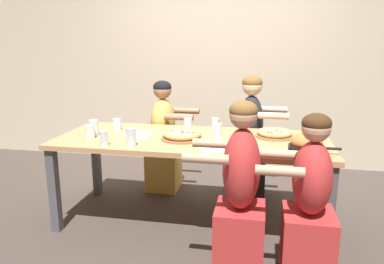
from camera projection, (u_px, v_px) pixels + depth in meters
The scene contains 20 objects.
ground_plane at pixel (192, 220), 3.26m from camera, with size 18.00×18.00×0.00m, color #423833.
restaurant_back_panel at pixel (219, 34), 4.51m from camera, with size 10.00×0.06×3.20m, color beige.
dining_table at pixel (192, 146), 3.11m from camera, with size 2.23×0.90×0.74m.
pizza_board_main at pixel (182, 135), 3.04m from camera, with size 0.34×0.34×0.07m.
pizza_board_second at pixel (275, 134), 3.11m from camera, with size 0.31×0.31×0.06m.
skillet_bowl at pixel (307, 145), 2.65m from camera, with size 0.36×0.25×0.15m.
empty_plate_a at pixel (212, 148), 2.76m from camera, with size 0.20×0.20×0.02m.
empty_plate_b at pixel (139, 134), 3.18m from camera, with size 0.24×0.24×0.02m.
drinking_glass_a at pixel (90, 132), 3.07m from camera, with size 0.07×0.07×0.11m.
drinking_glass_b at pixel (218, 134), 2.96m from camera, with size 0.06×0.06×0.15m.
drinking_glass_c at pixel (131, 138), 2.83m from camera, with size 0.08×0.08×0.14m.
drinking_glass_d at pixel (215, 126), 3.27m from camera, with size 0.07×0.07×0.13m.
drinking_glass_e at pixel (117, 125), 3.36m from camera, with size 0.07×0.07×0.10m.
drinking_glass_f at pixel (94, 129), 3.15m from camera, with size 0.08×0.08×0.14m.
drinking_glass_g at pixel (104, 140), 2.84m from camera, with size 0.06×0.06×0.12m.
drinking_glass_h at pixel (188, 125), 3.36m from camera, with size 0.07×0.07×0.10m.
diner_far_midleft at pixel (164, 141), 3.86m from camera, with size 0.51×0.40×1.14m.
diner_far_midright at pixel (250, 142), 3.69m from camera, with size 0.51×0.40×1.20m.
diner_near_midright at pixel (240, 198), 2.42m from camera, with size 0.51×0.40×1.17m.
diner_near_right at pixel (309, 208), 2.35m from camera, with size 0.51×0.40×1.10m.
Camera 1 is at (0.56, -2.94, 1.51)m, focal length 35.00 mm.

